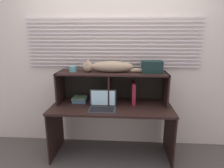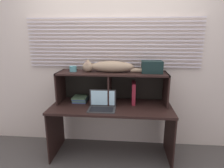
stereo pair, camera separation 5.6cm
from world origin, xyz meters
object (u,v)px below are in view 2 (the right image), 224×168
cat (110,67)px  laptop (102,105)px  storage_box (152,67)px  book_stack (80,99)px  small_basket (73,69)px  binder_upright (134,93)px

cat → laptop: size_ratio=2.77×
storage_box → cat: bearing=180.0°
book_stack → storage_box: bearing=-0.3°
cat → small_basket: 0.50m
laptop → cat: bearing=73.7°
book_stack → storage_box: 1.08m
binder_upright → book_stack: binder_upright is taller
small_basket → storage_box: storage_box is taller
book_stack → small_basket: small_basket is taller
laptop → small_basket: small_basket is taller
laptop → book_stack: laptop is taller
book_stack → laptop: bearing=-36.0°
binder_upright → storage_box: bearing=0.0°
storage_box → book_stack: bearing=179.7°
cat → storage_box: size_ratio=3.53×
binder_upright → book_stack: bearing=179.6°
small_basket → storage_box: bearing=0.0°
cat → small_basket: bearing=180.0°
cat → laptop: cat is taller
small_basket → binder_upright: bearing=0.0°
cat → storage_box: cat is taller
laptop → book_stack: bearing=144.0°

